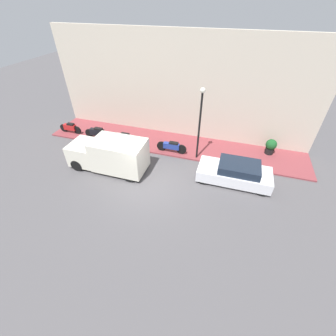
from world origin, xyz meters
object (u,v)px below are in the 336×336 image
Objects in this scene: potted_plant at (271,146)px; delivery_van at (109,154)px; motorcycle_red at (70,128)px; streetlamp at (200,117)px; parked_car at (235,173)px; motorcycle_black at (97,133)px; scooter_silver at (124,137)px; motorcycle_blue at (172,146)px.

delivery_van is at bearing 115.40° from potted_plant.
streetlamp reaches higher than motorcycle_red.
delivery_van is (-1.01, 7.38, 0.42)m from parked_car.
motorcycle_black is (-0.13, -2.45, 0.04)m from motorcycle_red.
motorcycle_blue is at bearing -93.18° from scooter_silver.
delivery_van is 10.44m from potted_plant.
potted_plant reaches higher than scooter_silver.
motorcycle_black reaches higher than motorcycle_blue.
motorcycle_red is 0.40× the size of streetlamp.
potted_plant is at bearing -80.91° from scooter_silver.
motorcycle_red is 10.21m from streetlamp.
scooter_silver is at bearing 86.82° from motorcycle_blue.
potted_plant is at bearing -82.22° from motorcycle_black.
motorcycle_red reaches higher than scooter_silver.
delivery_van reaches higher than motorcycle_black.
motorcycle_red is at bearing 88.03° from motorcycle_blue.
parked_car is at bearing -82.24° from delivery_van.
motorcycle_red is 0.88× the size of motorcycle_black.
streetlamp is at bearing -93.21° from motorcycle_blue.
delivery_van is 4.15m from motorcycle_blue.
motorcycle_red is at bearing 59.54° from delivery_van.
motorcycle_blue is at bearing -91.97° from motorcycle_red.
motorcycle_red is (2.96, 5.04, -0.50)m from delivery_van.
parked_car is 4.57m from motorcycle_blue.
scooter_silver is 0.99× the size of motorcycle_black.
scooter_silver is 5.92m from streetlamp.
motorcycle_red is at bearing 87.81° from streetlamp.
streetlamp reaches higher than scooter_silver.
potted_plant is at bearing -30.60° from parked_car.
motorcycle_black is at bearing 88.09° from streetlamp.
scooter_silver is 2.08m from motorcycle_black.
streetlamp reaches higher than potted_plant.
motorcycle_red is (1.96, 12.42, -0.08)m from parked_car.
potted_plant is (3.47, -2.05, 0.05)m from parked_car.
streetlamp is at bearing -92.19° from motorcycle_red.
scooter_silver is 10.07m from potted_plant.
motorcycle_black is 1.97× the size of potted_plant.
motorcycle_blue reaches higher than scooter_silver.
motorcycle_blue is (2.68, -3.13, -0.49)m from delivery_van.
parked_car is at bearing -111.56° from motorcycle_blue.
potted_plant reaches higher than motorcycle_black.
delivery_van is 1.04× the size of streetlamp.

